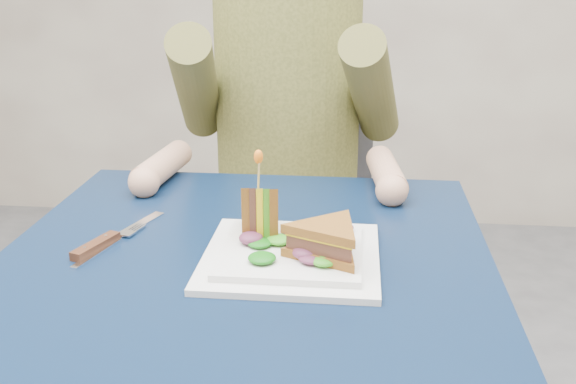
# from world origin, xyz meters

# --- Properties ---
(table) EXTENTS (0.75, 0.75, 0.73)m
(table) POSITION_xyz_m (0.00, 0.00, 0.65)
(table) COLOR black
(table) RESTS_ON ground
(chair) EXTENTS (0.42, 0.40, 0.93)m
(chair) POSITION_xyz_m (0.00, 0.71, 0.54)
(chair) COLOR #47474C
(chair) RESTS_ON ground
(diner) EXTENTS (0.54, 0.59, 0.74)m
(diner) POSITION_xyz_m (-0.00, 0.60, 0.91)
(diner) COLOR brown
(diner) RESTS_ON chair
(plate) EXTENTS (0.26, 0.26, 0.02)m
(plate) POSITION_xyz_m (0.07, -0.03, 0.74)
(plate) COLOR white
(plate) RESTS_ON table
(sandwich_flat) EXTENTS (0.18, 0.18, 0.05)m
(sandwich_flat) POSITION_xyz_m (0.13, -0.06, 0.78)
(sandwich_flat) COLOR brown
(sandwich_flat) RESTS_ON plate
(sandwich_upright) EXTENTS (0.08, 0.12, 0.12)m
(sandwich_upright) POSITION_xyz_m (0.02, 0.01, 0.78)
(sandwich_upright) COLOR brown
(sandwich_upright) RESTS_ON plate
(fork) EXTENTS (0.06, 0.18, 0.01)m
(fork) POSITION_xyz_m (-0.22, -0.02, 0.73)
(fork) COLOR silver
(fork) RESTS_ON table
(knife) EXTENTS (0.09, 0.22, 0.02)m
(knife) POSITION_xyz_m (-0.22, -0.01, 0.74)
(knife) COLOR silver
(knife) RESTS_ON table
(toothpick) EXTENTS (0.01, 0.01, 0.06)m
(toothpick) POSITION_xyz_m (0.02, 0.01, 0.85)
(toothpick) COLOR tan
(toothpick) RESTS_ON sandwich_upright
(toothpick_frill) EXTENTS (0.01, 0.01, 0.02)m
(toothpick_frill) POSITION_xyz_m (0.02, 0.01, 0.88)
(toothpick_frill) COLOR orange
(toothpick_frill) RESTS_ON sandwich_upright
(lettuce_spill) EXTENTS (0.15, 0.13, 0.02)m
(lettuce_spill) POSITION_xyz_m (0.08, -0.02, 0.76)
(lettuce_spill) COLOR #337A14
(lettuce_spill) RESTS_ON plate
(onion_ring) EXTENTS (0.04, 0.04, 0.02)m
(onion_ring) POSITION_xyz_m (0.09, -0.03, 0.77)
(onion_ring) COLOR #9E4C7A
(onion_ring) RESTS_ON plate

